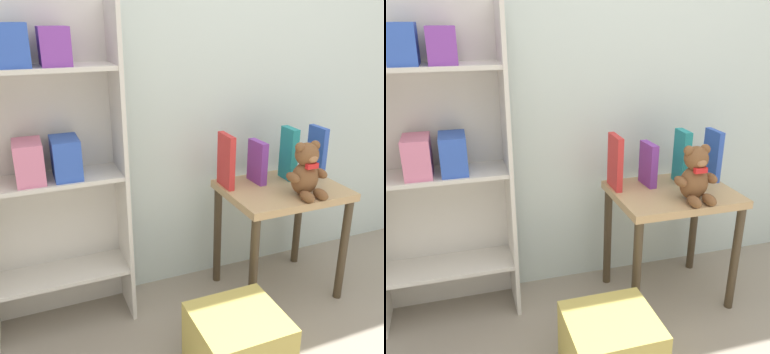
# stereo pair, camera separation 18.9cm
# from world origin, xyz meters

# --- Properties ---
(wall_back) EXTENTS (4.80, 0.06, 2.50)m
(wall_back) POSITION_xyz_m (0.00, 1.50, 1.25)
(wall_back) COLOR silver
(wall_back) RESTS_ON ground_plane
(bookshelf_side) EXTENTS (0.61, 0.24, 1.41)m
(bookshelf_side) POSITION_xyz_m (-0.90, 1.37, 0.78)
(bookshelf_side) COLOR beige
(bookshelf_side) RESTS_ON ground_plane
(display_table) EXTENTS (0.56, 0.43, 0.57)m
(display_table) POSITION_xyz_m (0.14, 1.18, 0.47)
(display_table) COLOR tan
(display_table) RESTS_ON ground_plane
(teddy_bear) EXTENTS (0.19, 0.17, 0.25)m
(teddy_bear) POSITION_xyz_m (0.17, 1.05, 0.69)
(teddy_bear) COLOR brown
(teddy_bear) RESTS_ON display_table
(book_standing_red) EXTENTS (0.03, 0.14, 0.26)m
(book_standing_red) POSITION_xyz_m (-0.11, 1.29, 0.70)
(book_standing_red) COLOR red
(book_standing_red) RESTS_ON display_table
(book_standing_purple) EXTENTS (0.04, 0.13, 0.21)m
(book_standing_purple) POSITION_xyz_m (0.05, 1.28, 0.68)
(book_standing_purple) COLOR purple
(book_standing_purple) RESTS_ON display_table
(book_standing_teal) EXTENTS (0.04, 0.11, 0.26)m
(book_standing_teal) POSITION_xyz_m (0.22, 1.27, 0.70)
(book_standing_teal) COLOR teal
(book_standing_teal) RESTS_ON display_table
(book_standing_blue) EXTENTS (0.03, 0.12, 0.25)m
(book_standing_blue) POSITION_xyz_m (0.39, 1.26, 0.70)
(book_standing_blue) COLOR #2D51B7
(book_standing_blue) RESTS_ON display_table
(storage_bin) EXTENTS (0.34, 0.32, 0.29)m
(storage_bin) POSITION_xyz_m (-0.33, 0.73, 0.14)
(storage_bin) COLOR tan
(storage_bin) RESTS_ON ground_plane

